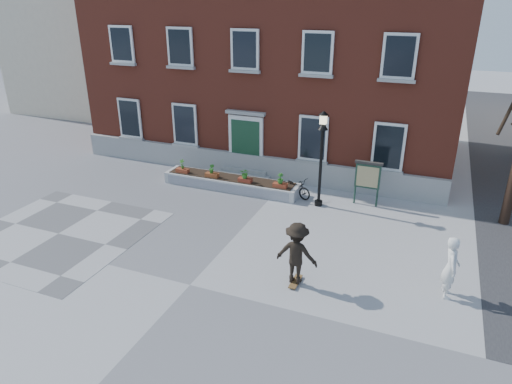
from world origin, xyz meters
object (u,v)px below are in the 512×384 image
at_px(bystander, 451,267).
at_px(lamp_post, 322,146).
at_px(notice_board, 368,176).
at_px(bicycle, 295,187).
at_px(skateboarder, 297,253).

relative_size(bystander, lamp_post, 0.48).
distance_m(lamp_post, notice_board, 2.31).
bearing_deg(notice_board, lamp_post, -156.31).
bearing_deg(lamp_post, bystander, -42.81).
bearing_deg(bicycle, skateboarder, -141.25).
bearing_deg(notice_board, bystander, -59.18).
relative_size(notice_board, skateboarder, 0.94).
xyz_separation_m(lamp_post, notice_board, (1.76, 0.77, -1.28)).
bearing_deg(bystander, skateboarder, 96.80).
distance_m(bicycle, notice_board, 3.09).
height_order(bystander, notice_board, same).
relative_size(lamp_post, notice_board, 2.10).
height_order(notice_board, skateboarder, skateboarder).
bearing_deg(bicycle, lamp_post, -92.14).
bearing_deg(notice_board, bicycle, -174.85).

